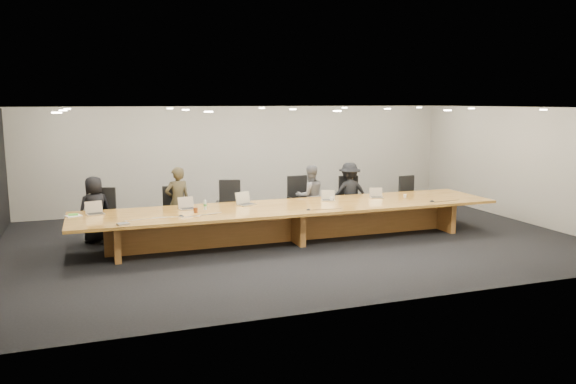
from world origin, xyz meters
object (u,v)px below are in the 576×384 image
(amber_mug, at_px, (196,210))
(laptop_c, at_px, (246,198))
(conference_table, at_px, (293,216))
(laptop_d, at_px, (328,195))
(mic_left, at_px, (181,215))
(mic_right, at_px, (432,201))
(chair_mid_left, at_px, (230,206))
(person_a, at_px, (95,209))
(chair_mid_right, at_px, (302,201))
(laptop_e, at_px, (377,193))
(chair_left, at_px, (173,211))
(chair_right, at_px, (350,199))
(paper_cup_far, at_px, (405,196))
(laptop_a, at_px, (95,208))
(person_c, at_px, (310,196))
(person_d, at_px, (349,193))
(av_box, at_px, (123,224))
(chair_far_left, at_px, (102,215))
(person_b, at_px, (178,202))
(chair_far_right, at_px, (412,197))
(laptop_b, at_px, (187,203))
(mic_center, at_px, (308,209))
(paper_cup_near, at_px, (332,199))
(water_bottle, at_px, (205,205))

(amber_mug, bearing_deg, laptop_c, 21.52)
(conference_table, xyz_separation_m, laptop_d, (0.96, 0.32, 0.35))
(mic_left, bearing_deg, mic_right, -2.55)
(chair_mid_left, relative_size, person_a, 0.84)
(laptop_c, bearing_deg, chair_mid_right, 6.28)
(laptop_e, xyz_separation_m, mic_right, (0.91, -0.85, -0.10))
(chair_left, bearing_deg, conference_table, -14.33)
(chair_right, height_order, paper_cup_far, chair_right)
(chair_mid_right, xyz_separation_m, mic_right, (2.37, -1.84, 0.17))
(laptop_a, distance_m, paper_cup_far, 6.73)
(person_c, xyz_separation_m, mic_left, (-3.25, -1.46, 0.03))
(person_d, bearing_deg, person_c, 11.46)
(mic_left, bearing_deg, av_box, -159.62)
(chair_mid_right, distance_m, paper_cup_far, 2.41)
(chair_far_left, bearing_deg, person_b, 19.09)
(chair_far_right, distance_m, paper_cup_far, 1.38)
(paper_cup_far, bearing_deg, conference_table, -178.15)
(laptop_e, bearing_deg, mic_right, -25.68)
(chair_right, distance_m, laptop_a, 5.94)
(laptop_b, distance_m, mic_center, 2.47)
(chair_right, distance_m, mic_right, 2.12)
(person_d, xyz_separation_m, amber_mug, (-3.98, -1.29, 0.07))
(mic_right, bearing_deg, laptop_e, 137.24)
(chair_left, distance_m, chair_far_right, 5.96)
(person_d, distance_m, laptop_d, 1.33)
(chair_far_right, bearing_deg, mic_center, -161.18)
(paper_cup_far, bearing_deg, chair_mid_left, 162.09)
(laptop_b, height_order, mic_right, laptop_b)
(chair_mid_left, distance_m, mic_right, 4.52)
(chair_right, distance_m, paper_cup_near, 1.35)
(chair_mid_right, height_order, mic_right, chair_mid_right)
(person_d, xyz_separation_m, laptop_d, (-0.96, -0.91, 0.13))
(conference_table, relative_size, paper_cup_near, 100.33)
(chair_far_left, relative_size, chair_mid_right, 0.96)
(laptop_a, height_order, mic_left, laptop_a)
(conference_table, distance_m, laptop_c, 1.06)
(chair_right, bearing_deg, mic_center, -119.67)
(person_d, relative_size, water_bottle, 7.65)
(person_c, relative_size, mic_center, 13.47)
(person_a, distance_m, mic_right, 7.25)
(chair_mid_left, distance_m, paper_cup_near, 2.33)
(mic_left, xyz_separation_m, mic_right, (5.46, -0.24, 0.00))
(chair_mid_right, height_order, amber_mug, chair_mid_right)
(laptop_c, bearing_deg, amber_mug, 178.82)
(water_bottle, height_order, paper_cup_near, water_bottle)
(conference_table, height_order, mic_left, mic_left)
(chair_mid_left, height_order, chair_mid_right, chair_mid_right)
(chair_far_left, height_order, chair_right, chair_right)
(laptop_c, height_order, av_box, laptop_c)
(person_b, relative_size, laptop_e, 5.19)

